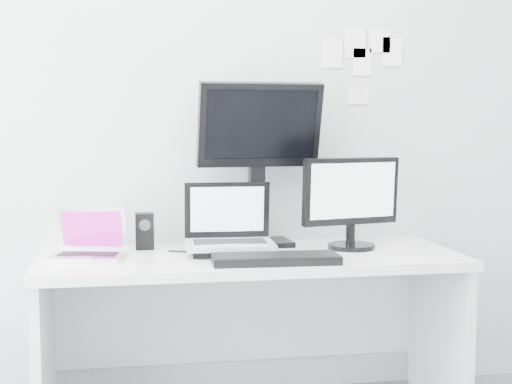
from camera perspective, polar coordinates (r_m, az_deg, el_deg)
back_wall at (r=3.58m, az=-1.36°, el=6.14°), size 3.60×0.00×3.60m
desk at (r=3.37m, az=-0.40°, el=-10.79°), size 1.80×0.70×0.73m
macbook at (r=3.23m, az=-12.52°, el=-3.00°), size 0.33×0.28×0.22m
speaker at (r=3.44m, az=-8.32°, el=-2.90°), size 0.10×0.10×0.16m
dell_laptop at (r=3.26m, az=-1.98°, el=-1.96°), size 0.39×0.31×0.31m
rear_monitor at (r=3.46m, az=0.20°, el=2.22°), size 0.58×0.25×0.76m
samsung_monitor at (r=3.42m, az=7.18°, el=-0.72°), size 0.50×0.30×0.42m
keyboard at (r=3.08m, az=1.48°, el=-5.02°), size 0.52×0.21×0.03m
mouse at (r=3.13m, az=5.24°, el=-4.87°), size 0.11×0.08×0.04m
wall_note_0 at (r=3.68m, az=5.70°, el=10.30°), size 0.10×0.00×0.14m
wall_note_1 at (r=3.72m, az=7.95°, el=9.60°), size 0.09×0.00×0.13m
wall_note_2 at (r=3.78m, az=10.16°, el=10.27°), size 0.10×0.00×0.14m
wall_note_3 at (r=3.71m, az=7.62°, el=7.15°), size 0.11×0.00×0.08m
wall_note_4 at (r=3.76m, az=9.24°, el=11.07°), size 0.10×0.00×0.11m
wall_note_5 at (r=3.72m, az=7.42°, el=11.01°), size 0.11×0.00×0.14m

